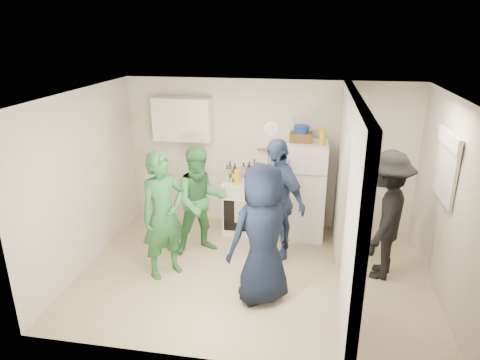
# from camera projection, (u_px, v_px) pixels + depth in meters

# --- Properties ---
(floor) EXTENTS (4.80, 4.80, 0.00)m
(floor) POSITION_uv_depth(u_px,v_px,m) (253.00, 274.00, 6.01)
(floor) COLOR tan
(floor) RESTS_ON ground
(wall_back) EXTENTS (4.80, 0.00, 4.80)m
(wall_back) POSITION_uv_depth(u_px,v_px,m) (268.00, 155.00, 7.16)
(wall_back) COLOR silver
(wall_back) RESTS_ON floor
(wall_front) EXTENTS (4.80, 0.00, 4.80)m
(wall_front) POSITION_uv_depth(u_px,v_px,m) (229.00, 256.00, 4.01)
(wall_front) COLOR silver
(wall_front) RESTS_ON floor
(wall_left) EXTENTS (0.00, 3.40, 3.40)m
(wall_left) POSITION_uv_depth(u_px,v_px,m) (84.00, 181.00, 5.97)
(wall_left) COLOR silver
(wall_left) RESTS_ON floor
(wall_right) EXTENTS (0.00, 3.40, 3.40)m
(wall_right) POSITION_uv_depth(u_px,v_px,m) (449.00, 204.00, 5.20)
(wall_right) COLOR silver
(wall_right) RESTS_ON floor
(ceiling) EXTENTS (4.80, 4.80, 0.00)m
(ceiling) POSITION_uv_depth(u_px,v_px,m) (255.00, 95.00, 5.16)
(ceiling) COLOR white
(ceiling) RESTS_ON wall_back
(partition_pier_back) EXTENTS (0.12, 1.20, 2.50)m
(partition_pier_back) POSITION_uv_depth(u_px,v_px,m) (343.00, 170.00, 6.42)
(partition_pier_back) COLOR silver
(partition_pier_back) RESTS_ON floor
(partition_pier_front) EXTENTS (0.12, 1.20, 2.50)m
(partition_pier_front) POSITION_uv_depth(u_px,v_px,m) (355.00, 237.00, 4.38)
(partition_pier_front) COLOR silver
(partition_pier_front) RESTS_ON floor
(partition_header) EXTENTS (0.12, 1.00, 0.40)m
(partition_header) POSITION_uv_depth(u_px,v_px,m) (356.00, 115.00, 5.04)
(partition_header) COLOR silver
(partition_header) RESTS_ON partition_pier_back
(stove) EXTENTS (0.75, 0.62, 0.89)m
(stove) POSITION_uv_depth(u_px,v_px,m) (246.00, 205.00, 7.18)
(stove) COLOR white
(stove) RESTS_ON floor
(upper_cabinet) EXTENTS (0.95, 0.34, 0.70)m
(upper_cabinet) POSITION_uv_depth(u_px,v_px,m) (183.00, 119.00, 7.02)
(upper_cabinet) COLOR silver
(upper_cabinet) RESTS_ON wall_back
(fridge) EXTENTS (0.65, 0.63, 1.58)m
(fridge) POSITION_uv_depth(u_px,v_px,m) (305.00, 190.00, 6.88)
(fridge) COLOR white
(fridge) RESTS_ON floor
(wicker_basket) EXTENTS (0.35, 0.25, 0.15)m
(wicker_basket) POSITION_uv_depth(u_px,v_px,m) (301.00, 137.00, 6.65)
(wicker_basket) COLOR brown
(wicker_basket) RESTS_ON fridge
(blue_bowl) EXTENTS (0.24, 0.24, 0.11)m
(blue_bowl) POSITION_uv_depth(u_px,v_px,m) (302.00, 129.00, 6.61)
(blue_bowl) COLOR navy
(blue_bowl) RESTS_ON wicker_basket
(yellow_cup_stack_top) EXTENTS (0.09, 0.09, 0.25)m
(yellow_cup_stack_top) POSITION_uv_depth(u_px,v_px,m) (322.00, 137.00, 6.45)
(yellow_cup_stack_top) COLOR gold
(yellow_cup_stack_top) RESTS_ON fridge
(wall_clock) EXTENTS (0.22, 0.02, 0.22)m
(wall_clock) POSITION_uv_depth(u_px,v_px,m) (272.00, 129.00, 6.98)
(wall_clock) COLOR white
(wall_clock) RESTS_ON wall_back
(spice_shelf) EXTENTS (0.35, 0.08, 0.03)m
(spice_shelf) POSITION_uv_depth(u_px,v_px,m) (268.00, 150.00, 7.08)
(spice_shelf) COLOR olive
(spice_shelf) RESTS_ON wall_back
(nook_window) EXTENTS (0.03, 0.70, 0.80)m
(nook_window) POSITION_uv_depth(u_px,v_px,m) (448.00, 167.00, 5.26)
(nook_window) COLOR black
(nook_window) RESTS_ON wall_right
(nook_window_frame) EXTENTS (0.04, 0.76, 0.86)m
(nook_window_frame) POSITION_uv_depth(u_px,v_px,m) (447.00, 167.00, 5.26)
(nook_window_frame) COLOR white
(nook_window_frame) RESTS_ON wall_right
(nook_valance) EXTENTS (0.04, 0.82, 0.18)m
(nook_valance) POSITION_uv_depth(u_px,v_px,m) (449.00, 139.00, 5.15)
(nook_valance) COLOR white
(nook_valance) RESTS_ON wall_right
(yellow_cup_stack_stove) EXTENTS (0.09, 0.09, 0.25)m
(yellow_cup_stack_stove) POSITION_uv_depth(u_px,v_px,m) (237.00, 177.00, 6.80)
(yellow_cup_stack_stove) COLOR gold
(yellow_cup_stack_stove) RESTS_ON stove
(red_cup) EXTENTS (0.09, 0.09, 0.12)m
(red_cup) POSITION_uv_depth(u_px,v_px,m) (258.00, 182.00, 6.79)
(red_cup) COLOR red
(red_cup) RESTS_ON stove
(person_green_left) EXTENTS (0.75, 0.77, 1.77)m
(person_green_left) POSITION_uv_depth(u_px,v_px,m) (163.00, 215.00, 5.75)
(person_green_left) COLOR #2C692A
(person_green_left) RESTS_ON floor
(person_green_center) EXTENTS (1.00, 0.93, 1.65)m
(person_green_center) POSITION_uv_depth(u_px,v_px,m) (201.00, 201.00, 6.37)
(person_green_center) COLOR #3B8847
(person_green_center) RESTS_ON floor
(person_denim) EXTENTS (1.11, 1.04, 1.84)m
(person_denim) POSITION_uv_depth(u_px,v_px,m) (276.00, 200.00, 6.18)
(person_denim) COLOR #3B5482
(person_denim) RESTS_ON floor
(person_navy) EXTENTS (1.05, 0.97, 1.80)m
(person_navy) POSITION_uv_depth(u_px,v_px,m) (262.00, 235.00, 5.19)
(person_navy) COLOR black
(person_navy) RESTS_ON floor
(person_nook) EXTENTS (0.99, 1.31, 1.79)m
(person_nook) POSITION_uv_depth(u_px,v_px,m) (385.00, 216.00, 5.72)
(person_nook) COLOR black
(person_nook) RESTS_ON floor
(bottle_a) EXTENTS (0.06, 0.06, 0.28)m
(bottle_a) POSITION_uv_depth(u_px,v_px,m) (230.00, 169.00, 7.12)
(bottle_a) COLOR brown
(bottle_a) RESTS_ON stove
(bottle_b) EXTENTS (0.08, 0.08, 0.27)m
(bottle_b) POSITION_uv_depth(u_px,v_px,m) (234.00, 174.00, 6.93)
(bottle_b) COLOR #194B24
(bottle_b) RESTS_ON stove
(bottle_c) EXTENTS (0.08, 0.08, 0.26)m
(bottle_c) POSITION_uv_depth(u_px,v_px,m) (244.00, 170.00, 7.12)
(bottle_c) COLOR #989BA5
(bottle_c) RESTS_ON stove
(bottle_d) EXTENTS (0.07, 0.07, 0.29)m
(bottle_d) POSITION_uv_depth(u_px,v_px,m) (248.00, 173.00, 6.92)
(bottle_d) COLOR maroon
(bottle_d) RESTS_ON stove
(bottle_e) EXTENTS (0.06, 0.06, 0.31)m
(bottle_e) POSITION_uv_depth(u_px,v_px,m) (254.00, 168.00, 7.14)
(bottle_e) COLOR silver
(bottle_e) RESTS_ON stove
(bottle_f) EXTENTS (0.07, 0.07, 0.26)m
(bottle_f) POSITION_uv_depth(u_px,v_px,m) (257.00, 173.00, 6.96)
(bottle_f) COLOR #174122
(bottle_f) RESTS_ON stove
(bottle_g) EXTENTS (0.06, 0.06, 0.28)m
(bottle_g) POSITION_uv_depth(u_px,v_px,m) (264.00, 171.00, 7.06)
(bottle_g) COLOR olive
(bottle_g) RESTS_ON stove
(bottle_h) EXTENTS (0.06, 0.06, 0.29)m
(bottle_h) POSITION_uv_depth(u_px,v_px,m) (227.00, 173.00, 6.91)
(bottle_h) COLOR #A2A8AE
(bottle_h) RESTS_ON stove
(bottle_i) EXTENTS (0.07, 0.07, 0.30)m
(bottle_i) POSITION_uv_depth(u_px,v_px,m) (249.00, 170.00, 7.05)
(bottle_i) COLOR #4C1B0D
(bottle_i) RESTS_ON stove
(bottle_j) EXTENTS (0.06, 0.06, 0.25)m
(bottle_j) POSITION_uv_depth(u_px,v_px,m) (265.00, 176.00, 6.85)
(bottle_j) COLOR #1F5C25
(bottle_j) RESTS_ON stove
(bottle_k) EXTENTS (0.07, 0.07, 0.27)m
(bottle_k) POSITION_uv_depth(u_px,v_px,m) (235.00, 171.00, 7.05)
(bottle_k) COLOR #975A22
(bottle_k) RESTS_ON stove
(bottle_l) EXTENTS (0.07, 0.07, 0.25)m
(bottle_l) POSITION_uv_depth(u_px,v_px,m) (253.00, 177.00, 6.83)
(bottle_l) COLOR #ABB7BC
(bottle_l) RESTS_ON stove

